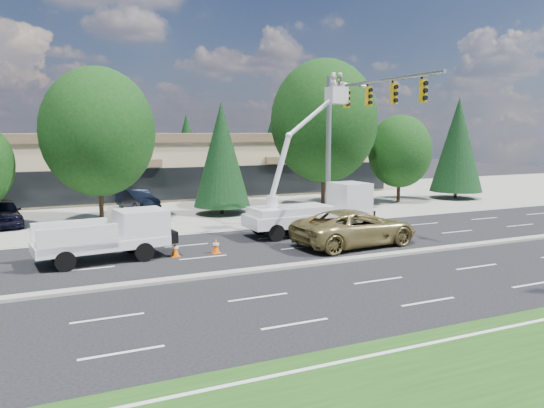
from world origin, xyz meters
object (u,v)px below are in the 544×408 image
utility_pickup (111,240)px  bucket_truck (318,200)px  signal_mast (348,125)px  minivan (355,228)px

utility_pickup → bucket_truck: size_ratio=0.66×
signal_mast → bucket_truck: 4.89m
signal_mast → utility_pickup: (-13.85, -2.63, -5.17)m
utility_pickup → bucket_truck: 11.63m
signal_mast → utility_pickup: signal_mast is taller
signal_mast → utility_pickup: bearing=-169.3°
signal_mast → bucket_truck: signal_mast is taller
signal_mast → bucket_truck: (-2.40, -0.86, -4.17)m
signal_mast → minivan: bearing=-117.5°
bucket_truck → minivan: bucket_truck is taller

